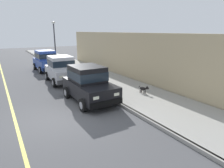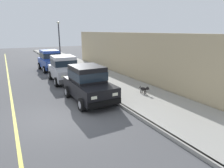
{
  "view_description": "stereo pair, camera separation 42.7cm",
  "coord_description": "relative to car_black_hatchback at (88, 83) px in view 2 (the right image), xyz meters",
  "views": [
    {
      "loc": [
        -1.99,
        -8.06,
        3.69
      ],
      "look_at": [
        3.36,
        1.05,
        0.85
      ],
      "focal_mm": 32.06,
      "sensor_mm": 36.0,
      "label": 1
    },
    {
      "loc": [
        -1.62,
        -8.27,
        3.69
      ],
      "look_at": [
        3.36,
        1.05,
        0.85
      ],
      "focal_mm": 32.06,
      "sensor_mm": 36.0,
      "label": 2
    }
  ],
  "objects": [
    {
      "name": "car_black_hatchback",
      "position": [
        0.0,
        0.0,
        0.0
      ],
      "size": [
        1.98,
        3.82,
        1.88
      ],
      "color": "black",
      "rests_on": "ground"
    },
    {
      "name": "street_lamp",
      "position": [
        1.42,
        11.55,
        1.93
      ],
      "size": [
        0.36,
        0.36,
        4.42
      ],
      "color": "#2D2D33",
      "rests_on": "sidewalk"
    },
    {
      "name": "lane_centre_line",
      "position": [
        -3.73,
        -1.41,
        -0.97
      ],
      "size": [
        0.12,
        57.6,
        0.01
      ],
      "primitive_type": "cube",
      "color": "#E0D64C",
      "rests_on": "ground"
    },
    {
      "name": "sidewalk",
      "position": [
        2.87,
        -1.41,
        -0.91
      ],
      "size": [
        3.6,
        64.0,
        0.14
      ],
      "primitive_type": "cube",
      "color": "#99968E",
      "rests_on": "ground"
    },
    {
      "name": "ground_plane",
      "position": [
        -2.13,
        -1.41,
        -0.98
      ],
      "size": [
        80.0,
        80.0,
        0.0
      ],
      "primitive_type": "plane",
      "color": "#4C4C4F"
    },
    {
      "name": "dog_black",
      "position": [
        3.1,
        -0.83,
        -0.55
      ],
      "size": [
        0.3,
        0.75,
        0.49
      ],
      "color": "black",
      "rests_on": "sidewalk"
    },
    {
      "name": "building_facade",
      "position": [
        4.97,
        4.05,
        0.79
      ],
      "size": [
        0.5,
        20.0,
        3.53
      ],
      "primitive_type": "cube",
      "color": "tan",
      "rests_on": "ground"
    },
    {
      "name": "fire_hydrant",
      "position": [
        1.52,
        2.96,
        -0.5
      ],
      "size": [
        0.34,
        0.24,
        0.72
      ],
      "color": "red",
      "rests_on": "sidewalk"
    },
    {
      "name": "curb",
      "position": [
        1.07,
        -1.41,
        -0.91
      ],
      "size": [
        0.16,
        64.0,
        0.14
      ],
      "primitive_type": "cube",
      "color": "gray",
      "rests_on": "ground"
    },
    {
      "name": "car_blue_hatchback",
      "position": [
        0.03,
        9.81,
        0.0
      ],
      "size": [
        2.04,
        3.85,
        1.88
      ],
      "color": "#28479E",
      "rests_on": "ground"
    },
    {
      "name": "car_silver_hatchback",
      "position": [
        -0.01,
        4.81,
        0.0
      ],
      "size": [
        2.03,
        3.84,
        1.88
      ],
      "color": "#BCBCC1",
      "rests_on": "ground"
    }
  ]
}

